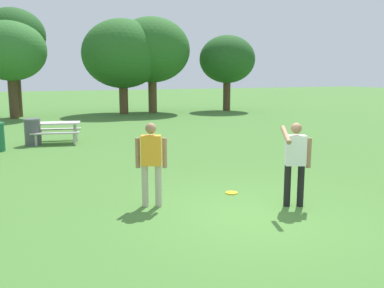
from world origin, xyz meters
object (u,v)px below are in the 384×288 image
(tree_back_right, at_px, (227,60))
(tree_far_right, at_px, (13,36))
(person_catcher, at_px, (151,159))
(picnic_table_far, at_px, (57,128))
(trash_can_further_along, at_px, (33,132))
(frisbee, at_px, (232,193))
(tree_slender_mid, at_px, (122,54))
(tree_back_left, at_px, (152,50))
(tree_broad_center, at_px, (10,51))
(person_thrower, at_px, (295,158))

(tree_back_right, bearing_deg, tree_far_right, 174.94)
(person_catcher, distance_m, picnic_table_far, 8.71)
(picnic_table_far, bearing_deg, trash_can_further_along, -168.95)
(frisbee, relative_size, tree_back_right, 0.05)
(tree_slender_mid, distance_m, tree_back_left, 1.99)
(tree_broad_center, relative_size, tree_back_right, 1.07)
(frisbee, height_order, tree_broad_center, tree_broad_center)
(picnic_table_far, bearing_deg, tree_slender_mid, 63.23)
(frisbee, xyz_separation_m, tree_back_left, (4.45, 18.88, 4.07))
(tree_broad_center, bearing_deg, trash_can_further_along, -87.24)
(person_catcher, bearing_deg, tree_slender_mid, 77.16)
(person_catcher, xyz_separation_m, tree_back_left, (6.30, 19.02, 3.14))
(person_catcher, bearing_deg, tree_far_right, 95.86)
(person_catcher, distance_m, frisbee, 2.08)
(tree_back_left, bearing_deg, person_catcher, -108.34)
(trash_can_further_along, xyz_separation_m, tree_slender_mid, (6.08, 10.53, 3.32))
(frisbee, bearing_deg, picnic_table_far, 107.88)
(trash_can_further_along, height_order, tree_broad_center, tree_broad_center)
(trash_can_further_along, height_order, tree_slender_mid, tree_slender_mid)
(tree_broad_center, height_order, tree_far_right, tree_far_right)
(trash_can_further_along, distance_m, tree_slender_mid, 12.60)
(tree_broad_center, relative_size, tree_back_left, 0.90)
(person_thrower, distance_m, frisbee, 1.72)
(person_thrower, relative_size, person_catcher, 1.00)
(person_thrower, distance_m, tree_far_right, 21.50)
(person_catcher, height_order, trash_can_further_along, person_catcher)
(trash_can_further_along, distance_m, tree_back_left, 13.73)
(tree_far_right, bearing_deg, tree_slender_mid, -4.82)
(trash_can_further_along, bearing_deg, tree_broad_center, 92.76)
(frisbee, height_order, trash_can_further_along, trash_can_further_along)
(tree_broad_center, xyz_separation_m, tree_slender_mid, (6.57, 0.37, -0.03))
(picnic_table_far, bearing_deg, tree_back_left, 55.22)
(person_thrower, bearing_deg, picnic_table_far, 109.32)
(person_thrower, relative_size, tree_back_right, 0.32)
(person_catcher, distance_m, tree_slender_mid, 19.72)
(frisbee, xyz_separation_m, tree_back_right, (9.69, 18.22, 3.51))
(person_catcher, relative_size, trash_can_further_along, 1.71)
(tree_broad_center, bearing_deg, picnic_table_far, -82.35)
(tree_broad_center, bearing_deg, person_catcher, -83.16)
(tree_back_right, bearing_deg, person_catcher, -122.16)
(person_thrower, distance_m, trash_can_further_along, 10.53)
(person_thrower, xyz_separation_m, tree_far_right, (-4.54, 20.68, 3.77))
(person_thrower, relative_size, tree_back_left, 0.26)
(trash_can_further_along, relative_size, tree_far_right, 0.15)
(tree_broad_center, bearing_deg, tree_back_left, 2.45)
(tree_slender_mid, bearing_deg, frisbee, -97.48)
(person_catcher, bearing_deg, tree_broad_center, 96.84)
(picnic_table_far, relative_size, trash_can_further_along, 2.03)
(person_catcher, relative_size, tree_back_left, 0.26)
(person_catcher, relative_size, frisbee, 6.21)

